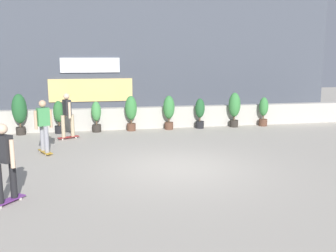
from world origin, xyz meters
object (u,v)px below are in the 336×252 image
(potted_plant_0, at_px, (19,111))
(potted_plant_7, at_px, (264,110))
(potted_plant_5, at_px, (200,112))
(skater_foreground, at_px, (67,114))
(potted_plant_4, at_px, (169,110))
(potted_plant_1, at_px, (59,115))
(potted_plant_3, at_px, (131,111))
(potted_plant_2, at_px, (96,115))
(potted_plant_6, at_px, (234,107))
(skater_by_wall_right, at_px, (44,124))
(skater_far_right, at_px, (4,160))

(potted_plant_0, xyz_separation_m, potted_plant_7, (10.13, 0.00, -0.25))
(potted_plant_0, height_order, potted_plant_5, potted_plant_0)
(skater_foreground, bearing_deg, potted_plant_4, 15.61)
(potted_plant_1, bearing_deg, potted_plant_0, -180.00)
(potted_plant_1, xyz_separation_m, potted_plant_4, (4.44, 0.00, 0.09))
(potted_plant_0, distance_m, potted_plant_7, 10.13)
(potted_plant_3, bearing_deg, potted_plant_4, 0.00)
(potted_plant_1, relative_size, potted_plant_5, 1.02)
(potted_plant_2, bearing_deg, skater_foreground, -132.97)
(potted_plant_3, height_order, potted_plant_5, potted_plant_3)
(potted_plant_7, bearing_deg, potted_plant_6, -180.00)
(potted_plant_0, bearing_deg, potted_plant_1, 0.00)
(potted_plant_2, distance_m, potted_plant_7, 7.21)
(potted_plant_4, height_order, skater_foreground, skater_foreground)
(potted_plant_4, bearing_deg, potted_plant_2, 180.00)
(potted_plant_1, height_order, potted_plant_3, potted_plant_3)
(potted_plant_3, relative_size, skater_by_wall_right, 0.85)
(potted_plant_1, xyz_separation_m, potted_plant_2, (1.46, 0.00, -0.04))
(potted_plant_7, bearing_deg, potted_plant_3, -180.00)
(potted_plant_2, relative_size, potted_plant_4, 0.88)
(potted_plant_6, relative_size, potted_plant_7, 1.18)
(potted_plant_5, height_order, skater_by_wall_right, skater_by_wall_right)
(potted_plant_6, height_order, potted_plant_7, potted_plant_6)
(skater_by_wall_right, bearing_deg, skater_far_right, -93.48)
(potted_plant_3, height_order, potted_plant_7, potted_plant_3)
(potted_plant_2, relative_size, potted_plant_5, 0.98)
(potted_plant_4, bearing_deg, potted_plant_6, 0.00)
(potted_plant_7, bearing_deg, potted_plant_5, 180.00)
(potted_plant_0, relative_size, potted_plant_1, 1.23)
(potted_plant_2, bearing_deg, potted_plant_1, -180.00)
(potted_plant_4, bearing_deg, skater_far_right, -123.28)
(skater_far_right, height_order, skater_foreground, same)
(potted_plant_6, bearing_deg, skater_far_right, -136.27)
(potted_plant_6, bearing_deg, potted_plant_4, 180.00)
(potted_plant_0, distance_m, potted_plant_2, 2.93)
(potted_plant_3, bearing_deg, skater_by_wall_right, -132.99)
(potted_plant_5, xyz_separation_m, skater_by_wall_right, (-5.94, -3.24, 0.24))
(potted_plant_4, xyz_separation_m, potted_plant_6, (2.88, 0.00, 0.05))
(potted_plant_5, xyz_separation_m, skater_far_right, (-6.19, -7.40, 0.24))
(potted_plant_3, bearing_deg, potted_plant_2, 180.00)
(potted_plant_2, xyz_separation_m, skater_foreground, (-1.05, -1.13, 0.26))
(potted_plant_3, bearing_deg, potted_plant_7, 0.00)
(skater_foreground, bearing_deg, potted_plant_6, 9.26)
(potted_plant_7, bearing_deg, potted_plant_1, -180.00)
(potted_plant_7, relative_size, skater_far_right, 0.75)
(potted_plant_4, bearing_deg, potted_plant_0, -180.00)
(potted_plant_3, height_order, skater_by_wall_right, skater_by_wall_right)
(potted_plant_0, distance_m, potted_plant_6, 8.78)
(potted_plant_1, xyz_separation_m, skater_far_right, (-0.41, -7.40, 0.22))
(potted_plant_3, xyz_separation_m, potted_plant_7, (5.80, 0.00, -0.14))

